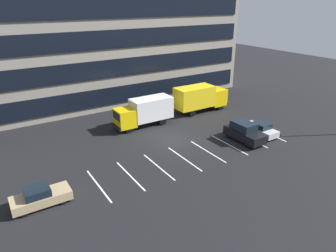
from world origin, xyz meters
TOP-DOWN VIEW (x-y plane):
  - ground_plane at (0.00, 0.00)m, footprint 120.00×120.00m
  - office_building at (0.00, 17.95)m, footprint 40.43×11.07m
  - lot_markings at (0.00, -3.91)m, footprint 19.74×5.40m
  - box_truck_yellow_all at (7.96, 5.81)m, footprint 7.45×2.47m
  - box_truck_yellow at (-0.56, 5.29)m, footprint 6.97×2.31m
  - suv_black at (6.17, -4.00)m, footprint 1.90×4.47m
  - sedan_silver at (8.79, -3.84)m, footprint 1.69×4.03m
  - sedan_tan at (-14.19, -4.09)m, footprint 4.11×1.72m

SIDE VIEW (x-z plane):
  - ground_plane at x=0.00m, z-range 0.00..0.00m
  - lot_markings at x=0.00m, z-range 0.00..0.01m
  - sedan_silver at x=8.79m, z-range -0.04..1.40m
  - sedan_tan at x=-14.19m, z-range -0.04..1.43m
  - suv_black at x=6.17m, z-range -0.03..1.99m
  - box_truck_yellow at x=-0.56m, z-range 0.20..3.44m
  - box_truck_yellow_all at x=7.96m, z-range 0.22..3.67m
  - office_building at x=0.00m, z-range 0.00..18.00m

